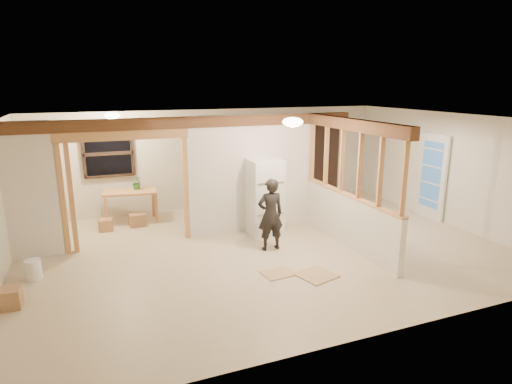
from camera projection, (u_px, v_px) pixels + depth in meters
name	position (u px, v px, depth m)	size (l,w,h in m)	color
floor	(265.00, 249.00, 8.33)	(9.00, 6.50, 0.01)	#C9B595
ceiling	(265.00, 119.00, 7.71)	(9.00, 6.50, 0.01)	white
wall_back	(216.00, 159.00, 10.95)	(9.00, 0.01, 2.50)	silver
wall_front	(371.00, 246.00, 5.09)	(9.00, 0.01, 2.50)	silver
wall_right	(449.00, 169.00, 9.63)	(0.01, 6.50, 2.50)	silver
partition_left_stub	(31.00, 191.00, 7.65)	(0.90, 0.12, 2.50)	silver
partition_center	(252.00, 173.00, 9.17)	(2.80, 0.12, 2.50)	silver
doorway_frame	(127.00, 191.00, 8.28)	(2.46, 0.14, 2.20)	tan
header_beam_back	(195.00, 122.00, 8.46)	(7.00, 0.18, 0.22)	brown
header_beam_right	(353.00, 125.00, 7.95)	(0.18, 3.30, 0.22)	brown
pony_wall	(348.00, 221.00, 8.42)	(0.12, 3.20, 1.00)	silver
stud_partition	(351.00, 163.00, 8.13)	(0.14, 3.20, 1.32)	tan
window_back	(108.00, 154.00, 9.87)	(1.12, 0.10, 1.10)	black
french_door	(432.00, 177.00, 10.02)	(0.12, 0.86, 2.00)	white
ceiling_dome_main	(293.00, 122.00, 7.37)	(0.36, 0.36, 0.16)	#FFEABF
ceiling_dome_util	(112.00, 115.00, 8.89)	(0.32, 0.32, 0.14)	#FFEABF
hanging_bulb	(142.00, 132.00, 8.52)	(0.07, 0.07, 0.07)	#FFD88C
refrigerator	(265.00, 197.00, 8.99)	(0.66, 0.64, 1.61)	white
woman	(270.00, 214.00, 8.14)	(0.51, 0.34, 1.41)	black
work_table	(131.00, 206.00, 9.85)	(1.18, 0.59, 0.74)	tan
potted_plant	(137.00, 183.00, 9.87)	(0.28, 0.24, 0.31)	#3A7A32
shop_vac	(37.00, 220.00, 9.25)	(0.40, 0.40, 0.53)	maroon
bookshelf	(319.00, 162.00, 11.82)	(1.02, 0.34, 2.05)	black
bucket	(33.00, 269.00, 7.01)	(0.26, 0.26, 0.33)	silver
box_util_a	(137.00, 220.00, 9.62)	(0.33, 0.28, 0.28)	#A67850
box_util_b	(106.00, 225.00, 9.33)	(0.27, 0.27, 0.26)	#A67850
box_front	(8.00, 299.00, 6.10)	(0.36, 0.29, 0.29)	#A67850
floor_panel_near	(316.00, 275.00, 7.16)	(0.57, 0.57, 0.02)	tan
floor_panel_far	(278.00, 273.00, 7.23)	(0.52, 0.41, 0.02)	tan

